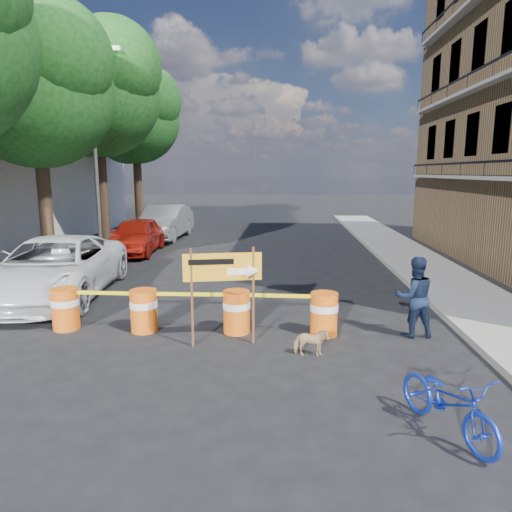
# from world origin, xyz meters

# --- Properties ---
(ground) EXTENTS (120.00, 120.00, 0.00)m
(ground) POSITION_xyz_m (0.00, 0.00, 0.00)
(ground) COLOR black
(ground) RESTS_ON ground
(sidewalk_east) EXTENTS (2.40, 40.00, 0.15)m
(sidewalk_east) POSITION_xyz_m (6.20, 6.00, 0.07)
(sidewalk_east) COLOR gray
(sidewalk_east) RESTS_ON ground
(tree_mid_a) EXTENTS (5.25, 5.00, 8.68)m
(tree_mid_a) POSITION_xyz_m (-6.74, 7.00, 6.01)
(tree_mid_a) COLOR #332316
(tree_mid_a) RESTS_ON ground
(tree_mid_b) EXTENTS (5.67, 5.40, 9.62)m
(tree_mid_b) POSITION_xyz_m (-6.73, 12.00, 6.71)
(tree_mid_b) COLOR #332316
(tree_mid_b) RESTS_ON ground
(tree_far) EXTENTS (5.04, 4.80, 8.84)m
(tree_far) POSITION_xyz_m (-6.74, 17.00, 6.22)
(tree_far) COLOR #332316
(tree_far) RESTS_ON ground
(streetlamp) EXTENTS (1.25, 0.18, 8.00)m
(streetlamp) POSITION_xyz_m (-5.93, 9.50, 4.38)
(streetlamp) COLOR gray
(streetlamp) RESTS_ON ground
(barrel_far_left) EXTENTS (0.58, 0.58, 0.90)m
(barrel_far_left) POSITION_xyz_m (-3.33, 1.05, 0.47)
(barrel_far_left) COLOR #E3510D
(barrel_far_left) RESTS_ON ground
(barrel_mid_left) EXTENTS (0.58, 0.58, 0.90)m
(barrel_mid_left) POSITION_xyz_m (-1.61, 1.03, 0.47)
(barrel_mid_left) COLOR #E3510D
(barrel_mid_left) RESTS_ON ground
(barrel_mid_right) EXTENTS (0.58, 0.58, 0.90)m
(barrel_mid_right) POSITION_xyz_m (0.36, 1.08, 0.47)
(barrel_mid_right) COLOR #E3510D
(barrel_mid_right) RESTS_ON ground
(barrel_far_right) EXTENTS (0.58, 0.58, 0.90)m
(barrel_far_right) POSITION_xyz_m (2.18, 1.03, 0.47)
(barrel_far_right) COLOR #E3510D
(barrel_far_right) RESTS_ON ground
(detour_sign) EXTENTS (1.48, 0.43, 1.94)m
(detour_sign) POSITION_xyz_m (0.38, 0.39, 1.42)
(detour_sign) COLOR #592D19
(detour_sign) RESTS_ON ground
(pedestrian) EXTENTS (0.88, 0.73, 1.67)m
(pedestrian) POSITION_xyz_m (4.01, 1.09, 0.83)
(pedestrian) COLOR black
(pedestrian) RESTS_ON ground
(bicycle) EXTENTS (0.91, 1.06, 1.71)m
(bicycle) POSITION_xyz_m (3.47, -2.54, 0.86)
(bicycle) COLOR #1631B8
(bicycle) RESTS_ON ground
(dog) EXTENTS (0.64, 0.30, 0.54)m
(dog) POSITION_xyz_m (1.86, -0.11, 0.27)
(dog) COLOR tan
(dog) RESTS_ON ground
(suv_white) EXTENTS (3.24, 6.03, 1.61)m
(suv_white) POSITION_xyz_m (-4.80, 3.50, 0.80)
(suv_white) COLOR white
(suv_white) RESTS_ON ground
(sedan_red) EXTENTS (2.03, 4.47, 1.49)m
(sedan_red) POSITION_xyz_m (-4.80, 10.28, 0.74)
(sedan_red) COLOR #9C170D
(sedan_red) RESTS_ON ground
(sedan_silver) EXTENTS (1.94, 5.19, 1.69)m
(sedan_silver) POSITION_xyz_m (-4.68, 14.49, 0.85)
(sedan_silver) COLOR #A2A6A9
(sedan_silver) RESTS_ON ground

